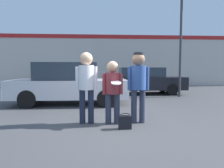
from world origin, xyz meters
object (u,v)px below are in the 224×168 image
(parked_car_far, at_px, (142,81))
(parked_car_near, at_px, (69,84))
(person_right, at_px, (138,80))
(person_left, at_px, (86,80))
(handbag, at_px, (125,122))
(person_middle_with_frisbee, at_px, (113,87))
(street_lamp, at_px, (185,30))
(shrub, at_px, (42,80))

(parked_car_far, bearing_deg, parked_car_near, -139.58)
(person_right, bearing_deg, parked_car_far, 76.72)
(person_left, distance_m, handbag, 1.43)
(person_middle_with_frisbee, height_order, handbag, person_middle_with_frisbee)
(street_lamp, height_order, handbag, street_lamp)
(handbag, bearing_deg, person_right, 51.43)
(handbag, bearing_deg, person_left, 148.98)
(person_left, distance_m, shrub, 11.03)
(parked_car_near, height_order, handbag, parked_car_near)
(person_left, xyz_separation_m, handbag, (0.92, -0.55, -0.94))
(person_middle_with_frisbee, distance_m, person_right, 0.69)
(street_lamp, distance_m, shrub, 10.58)
(street_lamp, bearing_deg, person_left, -134.50)
(person_left, height_order, parked_car_far, person_left)
(person_right, relative_size, street_lamp, 0.34)
(parked_car_near, bearing_deg, handbag, -63.10)
(parked_car_near, relative_size, handbag, 12.83)
(person_middle_with_frisbee, relative_size, street_lamp, 0.30)
(person_left, height_order, street_lamp, street_lamp)
(person_left, height_order, shrub, person_left)
(parked_car_near, bearing_deg, street_lamp, 17.57)
(person_left, bearing_deg, parked_car_far, 65.40)
(handbag, bearing_deg, street_lamp, 54.89)
(street_lamp, bearing_deg, shrub, 146.78)
(parked_car_near, relative_size, parked_car_far, 0.98)
(parked_car_far, xyz_separation_m, handbag, (-1.85, -6.60, -0.58))
(parked_car_far, distance_m, street_lamp, 3.45)
(person_left, bearing_deg, street_lamp, 45.50)
(person_left, xyz_separation_m, parked_car_far, (2.77, 6.05, -0.36))
(person_middle_with_frisbee, height_order, person_right, person_right)
(person_middle_with_frisbee, relative_size, person_right, 0.88)
(parked_car_far, bearing_deg, shrub, 147.72)
(shrub, bearing_deg, street_lamp, -33.22)
(person_left, xyz_separation_m, parked_car_near, (-0.86, 2.96, -0.30))
(person_left, relative_size, parked_car_far, 0.40)
(street_lamp, xyz_separation_m, handbag, (-3.68, -5.24, -3.16))
(parked_car_near, distance_m, parked_car_far, 4.77)
(person_left, bearing_deg, parked_car_near, 106.22)
(person_left, relative_size, parked_car_near, 0.40)
(person_right, height_order, shrub, person_right)
(street_lamp, bearing_deg, person_right, -124.72)
(person_right, bearing_deg, shrub, 117.07)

